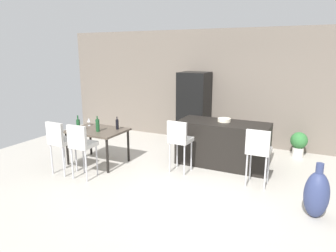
{
  "coord_description": "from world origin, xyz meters",
  "views": [
    {
      "loc": [
        1.85,
        -5.06,
        2.33
      ],
      "look_at": [
        -0.81,
        0.4,
        0.85
      ],
      "focal_mm": 32.57,
      "sensor_mm": 36.0,
      "label": 1
    }
  ],
  "objects": [
    {
      "name": "back_wall",
      "position": [
        0.0,
        2.62,
        1.45
      ],
      "size": [
        10.0,
        0.12,
        2.9
      ],
      "primitive_type": "cube",
      "color": "#665B51",
      "rests_on": "ground_plane"
    },
    {
      "name": "ground_plane",
      "position": [
        0.0,
        0.0,
        0.0
      ],
      "size": [
        10.0,
        10.0,
        0.0
      ],
      "primitive_type": "plane",
      "color": "#ADA89E"
    },
    {
      "name": "wine_glass_left",
      "position": [
        -2.59,
        0.07,
        0.86
      ],
      "size": [
        0.07,
        0.07,
        0.17
      ],
      "color": "silver",
      "rests_on": "dining_table"
    },
    {
      "name": "wine_bottle_end",
      "position": [
        -2.47,
        -0.4,
        0.87
      ],
      "size": [
        0.08,
        0.08,
        0.33
      ],
      "color": "#194723",
      "rests_on": "dining_table"
    },
    {
      "name": "dining_table",
      "position": [
        -2.21,
        -0.13,
        0.66
      ],
      "size": [
        1.16,
        0.86,
        0.74
      ],
      "color": "#4C4238",
      "rests_on": "ground_plane"
    },
    {
      "name": "dining_chair_far",
      "position": [
        -1.94,
        -0.93,
        0.7
      ],
      "size": [
        0.41,
        0.41,
        1.05
      ],
      "color": "beige",
      "rests_on": "ground_plane"
    },
    {
      "name": "fruit_bowl",
      "position": [
        0.2,
        1.0,
        0.96
      ],
      "size": [
        0.27,
        0.27,
        0.07
      ],
      "primitive_type": "cylinder",
      "color": "beige",
      "rests_on": "kitchen_island"
    },
    {
      "name": "bar_chair_left",
      "position": [
        -0.44,
        0.15,
        0.7
      ],
      "size": [
        0.42,
        0.42,
        1.05
      ],
      "color": "beige",
      "rests_on": "ground_plane"
    },
    {
      "name": "floor_vase",
      "position": [
        2.01,
        -0.55,
        0.35
      ],
      "size": [
        0.35,
        0.35,
        0.82
      ],
      "color": "navy",
      "rests_on": "ground_plane"
    },
    {
      "name": "kitchen_island",
      "position": [
        0.21,
        0.93,
        0.46
      ],
      "size": [
        1.86,
        0.8,
        0.92
      ],
      "primitive_type": "cube",
      "color": "black",
      "rests_on": "ground_plane"
    },
    {
      "name": "refrigerator",
      "position": [
        -0.93,
        2.18,
        0.92
      ],
      "size": [
        0.72,
        0.68,
        1.84
      ],
      "primitive_type": "cube",
      "color": "black",
      "rests_on": "ground_plane"
    },
    {
      "name": "dining_chair_near",
      "position": [
        -2.47,
        -0.93,
        0.7
      ],
      "size": [
        0.42,
        0.42,
        1.05
      ],
      "color": "beige",
      "rests_on": "ground_plane"
    },
    {
      "name": "potted_plant",
      "position": [
        1.62,
        2.17,
        0.33
      ],
      "size": [
        0.37,
        0.37,
        0.57
      ],
      "color": "beige",
      "rests_on": "ground_plane"
    },
    {
      "name": "wine_bottle_corner",
      "position": [
        -2.1,
        -0.25,
        0.87
      ],
      "size": [
        0.08,
        0.08,
        0.32
      ],
      "color": "#194723",
      "rests_on": "dining_table"
    },
    {
      "name": "wine_bottle_far",
      "position": [
        -1.84,
        0.07,
        0.85
      ],
      "size": [
        0.06,
        0.06,
        0.27
      ],
      "color": "black",
      "rests_on": "dining_table"
    },
    {
      "name": "bar_chair_middle",
      "position": [
        1.06,
        0.15,
        0.7
      ],
      "size": [
        0.4,
        0.4,
        1.05
      ],
      "color": "beige",
      "rests_on": "ground_plane"
    }
  ]
}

